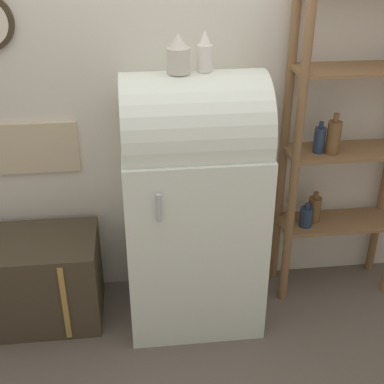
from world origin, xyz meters
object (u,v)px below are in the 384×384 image
(refrigerator, at_px, (193,200))
(vase_left, at_px, (179,55))
(suitcase_trunk, at_px, (30,280))
(vase_center, at_px, (205,52))

(refrigerator, xyz_separation_m, vase_left, (-0.07, -0.01, 0.80))
(suitcase_trunk, bearing_deg, refrigerator, -2.21)
(suitcase_trunk, height_order, vase_center, vase_center)
(refrigerator, xyz_separation_m, vase_center, (0.06, 0.01, 0.80))
(vase_left, relative_size, vase_center, 0.95)
(suitcase_trunk, bearing_deg, vase_center, -1.53)
(vase_left, bearing_deg, suitcase_trunk, 177.12)
(suitcase_trunk, distance_m, vase_left, 1.56)
(refrigerator, relative_size, vase_left, 7.87)
(suitcase_trunk, height_order, vase_left, vase_left)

